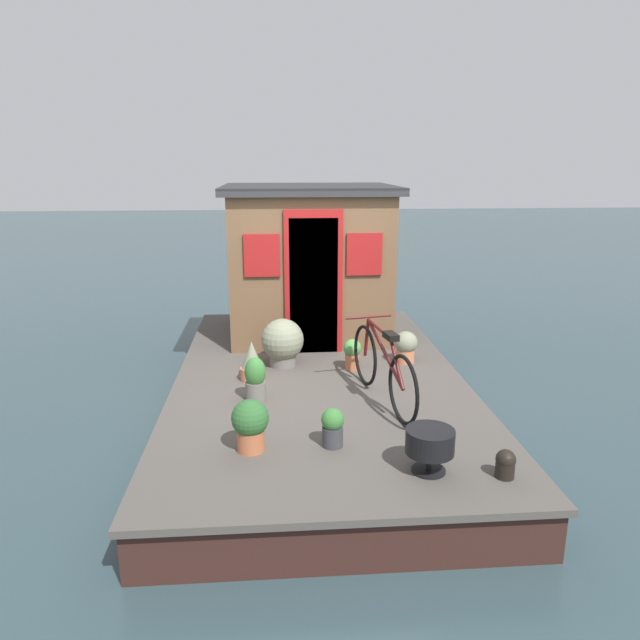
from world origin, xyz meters
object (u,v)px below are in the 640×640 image
(bicycle, at_px, (383,367))
(potted_plant_succulent, at_px, (282,342))
(potted_plant_geranium, at_px, (352,353))
(potted_plant_lavender, at_px, (250,423))
(mooring_bollard, at_px, (505,464))
(potted_plant_sage, at_px, (406,346))
(potted_plant_rosemary, at_px, (252,362))
(houseboat_cabin, at_px, (309,260))
(potted_plant_thyme, at_px, (333,427))
(potted_plant_basil, at_px, (255,379))
(charcoal_grill, at_px, (430,443))

(bicycle, xyz_separation_m, potted_plant_succulent, (1.18, 0.98, -0.07))
(potted_plant_geranium, bearing_deg, potted_plant_lavender, 150.08)
(potted_plant_lavender, bearing_deg, mooring_bollard, -106.78)
(potted_plant_geranium, xyz_separation_m, potted_plant_sage, (0.17, -0.67, 0.01))
(potted_plant_geranium, height_order, potted_plant_rosemary, potted_plant_rosemary)
(bicycle, distance_m, potted_plant_geranium, 1.02)
(houseboat_cabin, relative_size, potted_plant_succulent, 4.02)
(potted_plant_lavender, distance_m, potted_plant_thyme, 0.70)
(potted_plant_lavender, bearing_deg, potted_plant_basil, -0.61)
(potted_plant_lavender, relative_size, mooring_bollard, 1.98)
(potted_plant_basil, bearing_deg, potted_plant_geranium, -52.46)
(mooring_bollard, bearing_deg, potted_plant_sage, 3.82)
(potted_plant_geranium, relative_size, charcoal_grill, 0.95)
(potted_plant_lavender, xyz_separation_m, mooring_bollard, (-0.59, -1.97, -0.13))
(potted_plant_lavender, distance_m, charcoal_grill, 1.48)
(potted_plant_thyme, height_order, mooring_bollard, potted_plant_thyme)
(potted_plant_geranium, xyz_separation_m, potted_plant_lavender, (-1.94, 1.11, 0.05))
(houseboat_cabin, xyz_separation_m, potted_plant_succulent, (-1.39, 0.40, -0.74))
(potted_plant_basil, xyz_separation_m, potted_plant_thyme, (-1.06, -0.68, -0.05))
(potted_plant_geranium, bearing_deg, potted_plant_thyme, 167.57)
(houseboat_cabin, bearing_deg, potted_plant_basil, 163.96)
(potted_plant_basil, bearing_deg, bicycle, -96.55)
(potted_plant_rosemary, bearing_deg, potted_plant_succulent, -37.59)
(potted_plant_thyme, distance_m, potted_plant_succulent, 2.13)
(potted_plant_basil, bearing_deg, potted_plant_lavender, 179.39)
(potted_plant_basil, bearing_deg, potted_plant_sage, -60.07)
(potted_plant_thyme, height_order, potted_plant_rosemary, potted_plant_rosemary)
(potted_plant_lavender, height_order, mooring_bollard, potted_plant_lavender)
(potted_plant_lavender, bearing_deg, charcoal_grill, -108.24)
(bicycle, xyz_separation_m, potted_plant_basil, (0.15, 1.28, -0.14))
(potted_plant_succulent, xyz_separation_m, mooring_bollard, (-2.71, -1.66, -0.18))
(potted_plant_succulent, relative_size, mooring_bollard, 2.50)
(potted_plant_lavender, bearing_deg, bicycle, -53.77)
(potted_plant_geranium, xyz_separation_m, charcoal_grill, (-2.40, -0.29, 0.05))
(potted_plant_basil, xyz_separation_m, charcoal_grill, (-1.55, -1.39, 0.02))
(potted_plant_lavender, height_order, potted_plant_basil, potted_plant_basil)
(mooring_bollard, bearing_deg, bicycle, 23.88)
(potted_plant_geranium, relative_size, potted_plant_thyme, 1.06)
(potted_plant_geranium, distance_m, potted_plant_sage, 0.69)
(houseboat_cabin, height_order, charcoal_grill, houseboat_cabin)
(potted_plant_basil, height_order, mooring_bollard, potted_plant_basil)
(potted_plant_lavender, xyz_separation_m, potted_plant_basil, (1.09, -0.01, -0.02))
(bicycle, height_order, mooring_bollard, bicycle)
(charcoal_grill, height_order, mooring_bollard, charcoal_grill)
(potted_plant_geranium, relative_size, potted_plant_basil, 0.79)
(houseboat_cabin, height_order, potted_plant_succulent, houseboat_cabin)
(potted_plant_sage, xyz_separation_m, potted_plant_basil, (-1.02, 1.77, 0.02))
(houseboat_cabin, xyz_separation_m, charcoal_grill, (-3.97, -0.70, -0.79))
(houseboat_cabin, height_order, potted_plant_thyme, houseboat_cabin)
(potted_plant_sage, bearing_deg, potted_plant_basil, 119.93)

